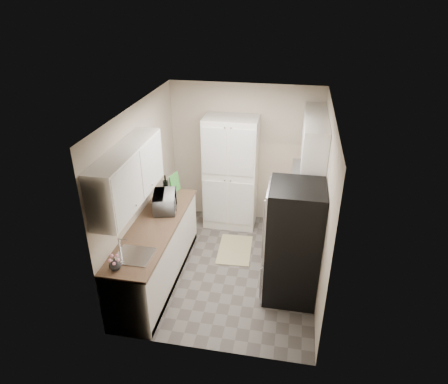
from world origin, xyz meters
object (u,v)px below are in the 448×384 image
(electric_range, at_px, (295,234))
(refrigerator, at_px, (293,243))
(microwave, at_px, (165,202))
(toaster_oven, at_px, (304,181))
(pantry_cabinet, at_px, (231,173))
(wine_bottle, at_px, (166,186))

(electric_range, relative_size, refrigerator, 0.66)
(refrigerator, xyz_separation_m, microwave, (-1.91, 0.43, 0.20))
(refrigerator, relative_size, toaster_oven, 5.26)
(toaster_oven, bearing_deg, microwave, -173.19)
(electric_range, xyz_separation_m, refrigerator, (-0.03, -0.80, 0.37))
(toaster_oven, bearing_deg, electric_range, -118.98)
(toaster_oven, bearing_deg, pantry_cabinet, 151.74)
(pantry_cabinet, xyz_separation_m, refrigerator, (1.14, -1.73, -0.15))
(electric_range, height_order, microwave, microwave)
(wine_bottle, bearing_deg, pantry_cabinet, 43.53)
(microwave, distance_m, toaster_oven, 2.34)
(microwave, xyz_separation_m, wine_bottle, (-0.13, 0.44, 0.03))
(pantry_cabinet, relative_size, electric_range, 1.77)
(microwave, height_order, toaster_oven, microwave)
(wine_bottle, bearing_deg, electric_range, -2.02)
(pantry_cabinet, xyz_separation_m, microwave, (-0.77, -1.29, 0.05))
(wine_bottle, bearing_deg, toaster_oven, 19.37)
(electric_range, xyz_separation_m, wine_bottle, (-2.07, 0.07, 0.60))
(refrigerator, relative_size, microwave, 3.51)
(refrigerator, xyz_separation_m, wine_bottle, (-2.04, 0.87, 0.23))
(electric_range, bearing_deg, refrigerator, -92.48)
(electric_range, xyz_separation_m, toaster_oven, (0.07, 0.83, 0.54))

